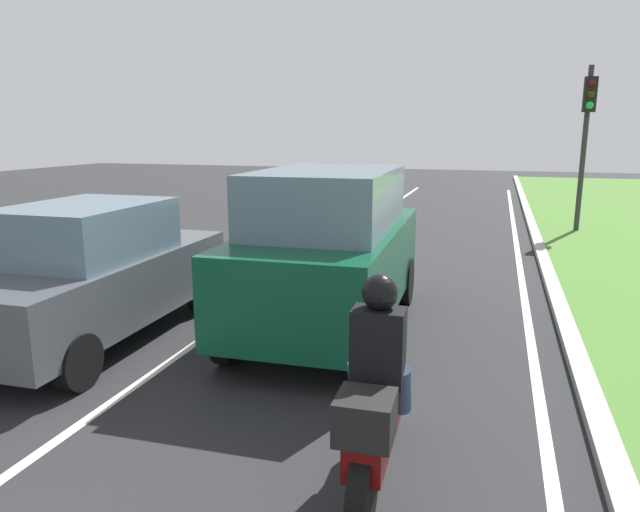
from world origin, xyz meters
The scene contains 9 objects.
ground_plane centered at (0.00, 14.00, 0.00)m, with size 60.00×60.00×0.00m, color #262628.
lane_line_center centered at (-0.70, 14.00, 0.00)m, with size 0.12×32.00×0.01m, color silver.
lane_line_right_edge centered at (3.60, 14.00, 0.00)m, with size 0.12×32.00×0.01m, color silver.
curb_right centered at (4.10, 14.00, 0.06)m, with size 0.24×48.00×0.12m, color #9E9B93.
car_suv_ahead centered at (0.86, 8.70, 1.17)m, with size 2.08×4.55×2.28m.
car_sedan_left_lane centered at (-2.08, 7.45, 0.92)m, with size 1.91×4.33×1.86m.
motorcycle centered at (2.24, 5.24, 0.57)m, with size 0.41×1.90×1.01m.
rider_person centered at (2.24, 5.29, 1.19)m, with size 0.51×0.41×1.16m.
traffic_light_near_right centered at (5.23, 18.31, 3.00)m, with size 0.32×0.50×4.47m.
Camera 1 is at (3.02, 1.18, 2.79)m, focal length 32.30 mm.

